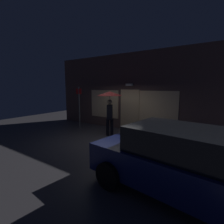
% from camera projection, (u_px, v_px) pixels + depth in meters
% --- Properties ---
extents(ground_plane, '(18.00, 18.00, 0.00)m').
position_uv_depth(ground_plane, '(106.00, 140.00, 7.37)').
color(ground_plane, '#423F44').
extents(building_facade, '(10.13, 0.48, 4.11)m').
position_uv_depth(building_facade, '(131.00, 93.00, 8.99)').
color(building_facade, brown).
rests_on(building_facade, ground).
extents(person_with_umbrella, '(1.16, 1.16, 2.13)m').
position_uv_depth(person_with_umbrella, '(110.00, 101.00, 7.81)').
color(person_with_umbrella, black).
rests_on(person_with_umbrella, ground).
extents(parked_car, '(4.23, 2.28, 1.49)m').
position_uv_depth(parked_car, '(184.00, 162.00, 3.50)').
color(parked_car, navy).
rests_on(parked_car, ground).
extents(street_sign_post, '(0.40, 0.07, 2.35)m').
position_uv_depth(street_sign_post, '(79.00, 105.00, 9.42)').
color(street_sign_post, '#595B60').
rests_on(street_sign_post, ground).
extents(sidewalk_bollard, '(0.24, 0.24, 0.55)m').
position_uv_depth(sidewalk_bollard, '(142.00, 129.00, 8.17)').
color(sidewalk_bollard, '#9E998E').
rests_on(sidewalk_bollard, ground).
extents(sidewalk_bollard_2, '(0.24, 0.24, 0.68)m').
position_uv_depth(sidewalk_bollard_2, '(138.00, 132.00, 7.48)').
color(sidewalk_bollard_2, '#9E998E').
rests_on(sidewalk_bollard_2, ground).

